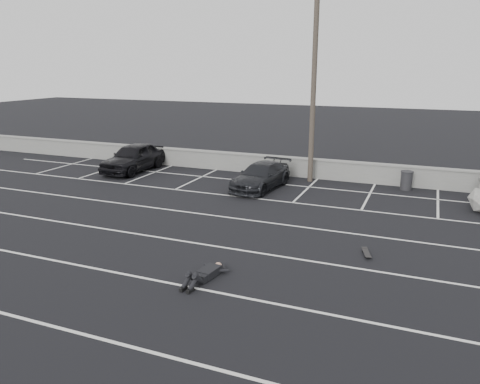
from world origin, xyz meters
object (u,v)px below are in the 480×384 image
at_px(utility_pole, 314,84).
at_px(skateboard, 367,253).
at_px(person, 209,268).
at_px(car_right, 261,176).
at_px(car_left, 134,157).
at_px(trash_bin, 406,180).

distance_m(utility_pole, skateboard, 11.09).
relative_size(person, skateboard, 3.30).
xyz_separation_m(car_right, person, (2.00, -9.99, -0.39)).
bearing_deg(car_left, utility_pole, 7.79).
relative_size(utility_pole, person, 4.02).
bearing_deg(person, utility_pole, 98.09).
relative_size(utility_pole, trash_bin, 10.64).
relative_size(car_right, utility_pole, 0.44).
bearing_deg(car_right, trash_bin, 26.85).
bearing_deg(car_right, skateboard, -41.31).
distance_m(utility_pole, trash_bin, 6.59).
bearing_deg(skateboard, person, -158.05).
xyz_separation_m(car_left, person, (10.12, -10.94, -0.56)).
distance_m(utility_pole, person, 13.24).
bearing_deg(skateboard, utility_pole, 97.03).
height_order(utility_pole, trash_bin, utility_pole).
height_order(car_left, car_right, car_left).
xyz_separation_m(trash_bin, person, (-4.69, -12.46, -0.24)).
bearing_deg(utility_pole, car_right, -128.91).
xyz_separation_m(utility_pole, person, (0.10, -12.36, -4.75)).
xyz_separation_m(person, skateboard, (4.03, 3.31, -0.17)).
bearing_deg(car_right, person, -72.05).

